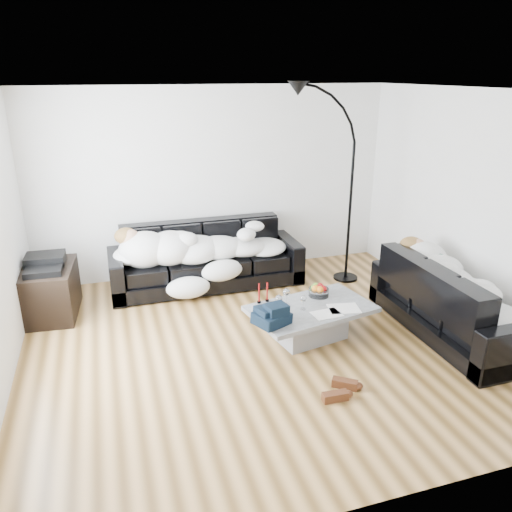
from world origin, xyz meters
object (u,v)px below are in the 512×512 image
object	(u,v)px
sofa_right	(453,299)
wine_glass_a	(286,297)
wine_glass_c	(303,302)
av_cabinet	(49,291)
shoes	(340,390)
wine_glass_b	(279,303)
sleeper_right	(455,280)
stereo	(44,263)
coffee_table	(311,323)
candle_right	(267,292)
fruit_bowl	(319,290)
sleeper_back	(206,242)
floor_lamp	(351,198)
sofa_back	(206,256)
candle_left	(259,294)

from	to	relation	value
sofa_right	wine_glass_a	world-z (taller)	sofa_right
wine_glass_c	av_cabinet	bearing A→B (deg)	150.65
shoes	wine_glass_b	bearing A→B (deg)	116.37
sleeper_right	wine_glass_a	bearing A→B (deg)	75.52
sofa_right	wine_glass_a	distance (m)	1.84
sofa_right	sleeper_right	bearing A→B (deg)	0.00
wine_glass_b	stereo	distance (m)	2.80
wine_glass_a	stereo	size ratio (longest dim) A/B	0.42
coffee_table	stereo	world-z (taller)	stereo
candle_right	fruit_bowl	bearing A→B (deg)	-3.09
fruit_bowl	shoes	size ratio (longest dim) A/B	0.58
sleeper_right	candle_right	xyz separation A→B (m)	(-1.95, 0.60, -0.14)
sleeper_back	floor_lamp	size ratio (longest dim) A/B	0.92
fruit_bowl	wine_glass_c	bearing A→B (deg)	-138.38
sofa_right	sleeper_right	distance (m)	0.22
coffee_table	wine_glass_c	distance (m)	0.29
sofa_back	sleeper_right	distance (m)	3.14
coffee_table	av_cabinet	bearing A→B (deg)	152.02
sofa_right	coffee_table	distance (m)	1.59
wine_glass_a	stereo	xyz separation A→B (m)	(-2.51, 1.33, 0.20)
fruit_bowl	wine_glass_b	distance (m)	0.61
wine_glass_b	fruit_bowl	bearing A→B (deg)	22.27
coffee_table	shoes	xyz separation A→B (m)	(-0.14, -1.02, -0.15)
sofa_back	coffee_table	world-z (taller)	sofa_back
candle_right	wine_glass_c	bearing A→B (deg)	-44.01
sleeper_right	wine_glass_b	xyz separation A→B (m)	(-1.91, 0.34, -0.16)
fruit_bowl	wine_glass_a	bearing A→B (deg)	-165.96
sofa_back	sofa_right	bearing A→B (deg)	-42.40
coffee_table	candle_right	size ratio (longest dim) A/B	5.98
fruit_bowl	candle_right	distance (m)	0.60
fruit_bowl	av_cabinet	world-z (taller)	av_cabinet
sofa_back	coffee_table	size ratio (longest dim) A/B	1.95
wine_glass_c	stereo	world-z (taller)	stereo
fruit_bowl	candle_left	bearing A→B (deg)	178.36
candle_left	wine_glass_b	bearing A→B (deg)	-61.12
sleeper_right	stereo	world-z (taller)	sleeper_right
sofa_right	fruit_bowl	distance (m)	1.47
sofa_back	fruit_bowl	distance (m)	1.82
fruit_bowl	av_cabinet	size ratio (longest dim) A/B	0.26
sleeper_back	floor_lamp	distance (m)	2.01
sofa_right	candle_right	distance (m)	2.04
sofa_back	floor_lamp	distance (m)	2.09
wine_glass_a	candle_right	bearing A→B (deg)	141.01
wine_glass_b	floor_lamp	world-z (taller)	floor_lamp
wine_glass_c	stereo	bearing A→B (deg)	150.65
fruit_bowl	floor_lamp	bearing A→B (deg)	50.87
coffee_table	candle_right	distance (m)	0.58
sleeper_right	av_cabinet	distance (m)	4.66
wine_glass_a	floor_lamp	bearing A→B (deg)	42.76
wine_glass_b	candle_right	size ratio (longest dim) A/B	0.84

